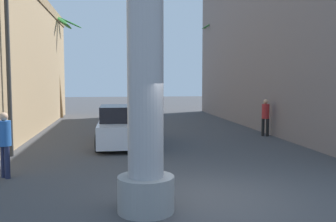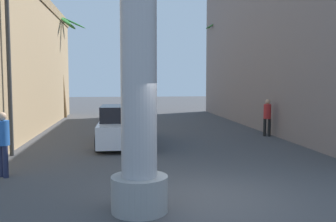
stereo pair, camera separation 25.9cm
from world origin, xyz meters
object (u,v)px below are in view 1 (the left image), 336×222
(traffic_light_mast, at_px, (49,23))
(pedestrian_curb_left, at_px, (5,140))
(palm_tree_far_left, at_px, (57,49))
(street_lamp, at_px, (297,24))
(pedestrian_mid_right, at_px, (265,115))
(car_lead, at_px, (123,126))
(palm_tree_far_right, at_px, (217,53))

(traffic_light_mast, height_order, pedestrian_curb_left, traffic_light_mast)
(palm_tree_far_left, distance_m, pedestrian_curb_left, 16.56)
(palm_tree_far_left, relative_size, pedestrian_curb_left, 3.96)
(street_lamp, bearing_deg, pedestrian_curb_left, -159.53)
(palm_tree_far_left, bearing_deg, pedestrian_mid_right, -43.32)
(car_lead, bearing_deg, palm_tree_far_right, 60.17)
(traffic_light_mast, xyz_separation_m, palm_tree_far_left, (-1.65, 13.21, 0.18))
(street_lamp, distance_m, car_lead, 7.95)
(traffic_light_mast, height_order, pedestrian_mid_right, traffic_light_mast)
(pedestrian_curb_left, bearing_deg, car_lead, 57.25)
(palm_tree_far_left, bearing_deg, traffic_light_mast, -82.89)
(palm_tree_far_right, relative_size, palm_tree_far_left, 1.04)
(palm_tree_far_left, bearing_deg, car_lead, -69.72)
(car_lead, xyz_separation_m, palm_tree_far_right, (7.54, 13.16, 3.96))
(car_lead, distance_m, pedestrian_mid_right, 6.63)
(street_lamp, height_order, palm_tree_far_left, street_lamp)
(traffic_light_mast, bearing_deg, car_lead, 39.48)
(car_lead, relative_size, palm_tree_far_right, 0.71)
(palm_tree_far_right, xyz_separation_m, palm_tree_far_left, (-11.67, -1.99, -0.02))
(street_lamp, relative_size, palm_tree_far_left, 1.16)
(pedestrian_curb_left, bearing_deg, street_lamp, 20.47)
(palm_tree_far_left, xyz_separation_m, pedestrian_curb_left, (0.94, -16.13, -3.64))
(traffic_light_mast, xyz_separation_m, pedestrian_mid_right, (9.00, 3.17, -3.48))
(street_lamp, distance_m, palm_tree_far_right, 14.44)
(street_lamp, height_order, traffic_light_mast, street_lamp)
(pedestrian_mid_right, bearing_deg, pedestrian_curb_left, -147.93)
(street_lamp, bearing_deg, traffic_light_mast, -175.14)
(palm_tree_far_left, bearing_deg, street_lamp, -48.87)
(car_lead, xyz_separation_m, palm_tree_far_left, (-4.13, 11.17, 3.95))
(car_lead, bearing_deg, pedestrian_curb_left, -122.75)
(traffic_light_mast, distance_m, palm_tree_far_right, 18.21)
(pedestrian_mid_right, relative_size, pedestrian_curb_left, 0.98)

